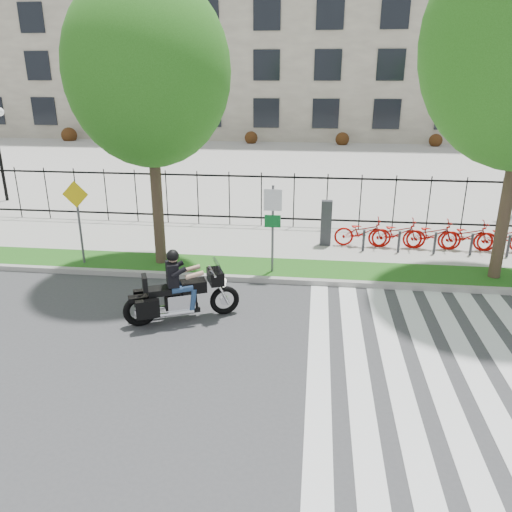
# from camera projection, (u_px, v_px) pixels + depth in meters

# --- Properties ---
(ground) EXTENTS (120.00, 120.00, 0.00)m
(ground) POSITION_uv_depth(u_px,v_px,m) (211.00, 358.00, 10.21)
(ground) COLOR #3A3A3D
(ground) RESTS_ON ground
(curb) EXTENTS (60.00, 0.20, 0.15)m
(curb) POSITION_uv_depth(u_px,v_px,m) (241.00, 279.00, 14.02)
(curb) COLOR #98958F
(curb) RESTS_ON ground
(grass_verge) EXTENTS (60.00, 1.50, 0.15)m
(grass_verge) POSITION_uv_depth(u_px,v_px,m) (245.00, 268.00, 14.81)
(grass_verge) COLOR #195415
(grass_verge) RESTS_ON ground
(sidewalk) EXTENTS (60.00, 3.50, 0.15)m
(sidewalk) POSITION_uv_depth(u_px,v_px,m) (256.00, 242.00, 17.14)
(sidewalk) COLOR #AEA9A2
(sidewalk) RESTS_ON ground
(plaza) EXTENTS (80.00, 34.00, 0.10)m
(plaza) POSITION_uv_depth(u_px,v_px,m) (288.00, 161.00, 33.54)
(plaza) COLOR #AEA9A2
(plaza) RESTS_ON ground
(crosswalk_stripes) EXTENTS (5.70, 8.00, 0.01)m
(crosswalk_stripes) POSITION_uv_depth(u_px,v_px,m) (455.00, 374.00, 9.66)
(crosswalk_stripes) COLOR silver
(crosswalk_stripes) RESTS_ON ground
(iron_fence) EXTENTS (30.00, 0.06, 2.00)m
(iron_fence) POSITION_uv_depth(u_px,v_px,m) (261.00, 199.00, 18.41)
(iron_fence) COLOR black
(iron_fence) RESTS_ON sidewalk
(office_building) EXTENTS (60.00, 21.90, 20.15)m
(office_building) POSITION_uv_depth(u_px,v_px,m) (303.00, 27.00, 48.76)
(office_building) COLOR gray
(office_building) RESTS_ON ground
(street_tree_1) EXTENTS (4.43, 4.43, 7.97)m
(street_tree_1) POSITION_uv_depth(u_px,v_px,m) (148.00, 71.00, 13.24)
(street_tree_1) COLOR #3E2B22
(street_tree_1) RESTS_ON grass_verge
(bike_share_station) EXTENTS (9.99, 0.86, 1.50)m
(bike_share_station) POSITION_uv_depth(u_px,v_px,m) (483.00, 236.00, 15.87)
(bike_share_station) COLOR #2D2D33
(bike_share_station) RESTS_ON sidewalk
(sign_pole_regulatory) EXTENTS (0.50, 0.09, 2.50)m
(sign_pole_regulatory) POSITION_uv_depth(u_px,v_px,m) (273.00, 218.00, 13.80)
(sign_pole_regulatory) COLOR #59595B
(sign_pole_regulatory) RESTS_ON grass_verge
(sign_pole_warning) EXTENTS (0.78, 0.09, 2.49)m
(sign_pole_warning) POSITION_uv_depth(u_px,v_px,m) (78.00, 211.00, 14.46)
(sign_pole_warning) COLOR #59595B
(sign_pole_warning) RESTS_ON grass_verge
(motorcycle_rider) EXTENTS (2.57, 1.46, 2.12)m
(motorcycle_rider) POSITION_uv_depth(u_px,v_px,m) (181.00, 292.00, 11.60)
(motorcycle_rider) COLOR black
(motorcycle_rider) RESTS_ON ground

